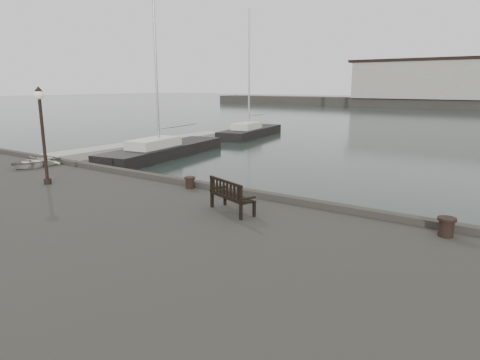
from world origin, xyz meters
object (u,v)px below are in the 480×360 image
at_px(bollard_left, 190,183).
at_px(bollard_right, 446,227).
at_px(yacht_d, 251,134).
at_px(lamp_post, 42,122).
at_px(dinghy, 34,162).
at_px(yacht_c, 164,153).
at_px(bench, 232,202).

relative_size(bollard_left, bollard_right, 0.87).
bearing_deg(yacht_d, bollard_left, -70.15).
height_order(bollard_left, lamp_post, lamp_post).
bearing_deg(bollard_left, bollard_right, -1.38).
bearing_deg(bollard_right, dinghy, -177.75).
bearing_deg(yacht_c, bench, -48.32).
bearing_deg(bollard_right, yacht_d, 131.07).
xyz_separation_m(dinghy, yacht_d, (-5.84, 25.57, -1.55)).
bearing_deg(bollard_right, yacht_c, 150.79).
xyz_separation_m(bollard_right, yacht_c, (-19.97, 11.16, -1.54)).
relative_size(bench, dinghy, 0.77).
bearing_deg(lamp_post, dinghy, 156.05).
height_order(bench, bollard_right, bench).
distance_m(bollard_right, lamp_post, 12.75).
bearing_deg(bollard_left, yacht_c, 137.72).
bearing_deg(dinghy, yacht_c, 106.26).
height_order(bench, lamp_post, lamp_post).
height_order(dinghy, yacht_d, yacht_d).
bearing_deg(dinghy, lamp_post, -26.75).
height_order(lamp_post, dinghy, lamp_post).
xyz_separation_m(bench, yacht_d, (-16.59, 26.18, -1.61)).
distance_m(dinghy, yacht_c, 12.56).
bearing_deg(yacht_d, yacht_c, -92.03).
relative_size(lamp_post, yacht_c, 0.22).
bearing_deg(bench, yacht_d, 142.66).
bearing_deg(bollard_right, bench, -166.47).
distance_m(bollard_left, bollard_right, 7.90).
xyz_separation_m(bollard_right, yacht_d, (-21.74, 24.95, -1.55)).
bearing_deg(yacht_c, bollard_right, -37.62).
distance_m(bollard_right, dinghy, 15.91).
bearing_deg(lamp_post, bollard_left, 27.58).
xyz_separation_m(lamp_post, yacht_c, (-7.55, 13.33, -3.46)).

